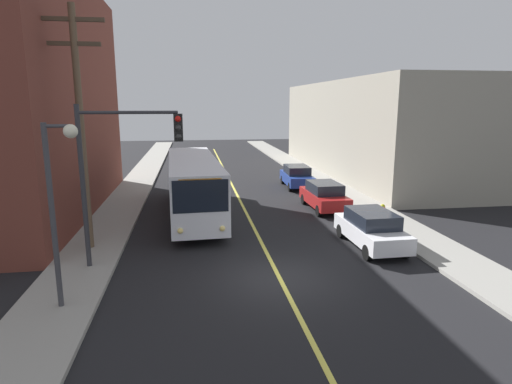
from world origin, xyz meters
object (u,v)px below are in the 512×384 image
Objects in this scene: city_bus at (193,183)px; parked_car_white at (371,229)px; traffic_signal_left_corner at (125,156)px; parked_car_red at (324,196)px; parked_car_blue at (297,176)px; utility_pole_near at (80,119)px; fire_hydrant at (382,212)px; street_lamp_left at (58,189)px.

city_bus is 10.19m from parked_car_white.
city_bus is 2.04× the size of traffic_signal_left_corner.
parked_car_red is 1.00× the size of parked_car_blue.
utility_pole_near is at bearing -155.55° from parked_car_red.
traffic_signal_left_corner is at bearing -48.86° from utility_pole_near.
fire_hydrant is at bearing -55.34° from parked_car_red.
city_bus is at bearing -137.30° from parked_car_blue.
city_bus reaches higher than parked_car_blue.
parked_car_red is (7.62, 0.14, -0.98)m from city_bus.
street_lamp_left reaches higher than fire_hydrant.
city_bus is 1.25× the size of utility_pole_near.
street_lamp_left is (-11.49, -11.02, 2.90)m from parked_car_red.
traffic_signal_left_corner is (-10.04, -0.87, 3.46)m from parked_car_white.
fire_hydrant is at bearing 9.21° from utility_pole_near.
parked_car_white is 0.45× the size of utility_pole_near.
parked_car_blue is 5.30× the size of fire_hydrant.
city_bus is at bearing 50.33° from utility_pole_near.
parked_car_blue is (7.68, 7.09, -0.98)m from city_bus.
utility_pole_near is 15.25m from fire_hydrant.
traffic_signal_left_corner reaches higher than parked_car_blue.
parked_car_red reaches higher than fire_hydrant.
city_bus is at bearing 72.14° from traffic_signal_left_corner.
parked_car_blue is 0.74× the size of traffic_signal_left_corner.
traffic_signal_left_corner is (-10.07, -7.74, 3.46)m from parked_car_red.
fire_hydrant is at bearing -17.14° from city_bus.
city_bus is 10.50m from parked_car_blue.
parked_car_red is 0.45× the size of utility_pole_near.
parked_car_red is 0.81× the size of street_lamp_left.
city_bus is 2.75× the size of parked_car_blue.
traffic_signal_left_corner is (-10.13, -14.69, 3.46)m from parked_car_blue.
fire_hydrant is (9.81, -3.03, -1.23)m from city_bus.
street_lamp_left reaches higher than parked_car_red.
parked_car_red is 13.16m from traffic_signal_left_corner.
utility_pole_near reaches higher than fire_hydrant.
fire_hydrant is at bearing 29.87° from street_lamp_left.
parked_car_red is 6.95m from parked_car_blue.
utility_pole_near reaches higher than street_lamp_left.
utility_pole_near reaches higher than traffic_signal_left_corner.
fire_hydrant is at bearing 58.99° from parked_car_white.
traffic_signal_left_corner is at bearing -159.55° from fire_hydrant.
fire_hydrant is (2.19, -3.17, -0.26)m from parked_car_red.
utility_pole_near is 1.63× the size of traffic_signal_left_corner.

